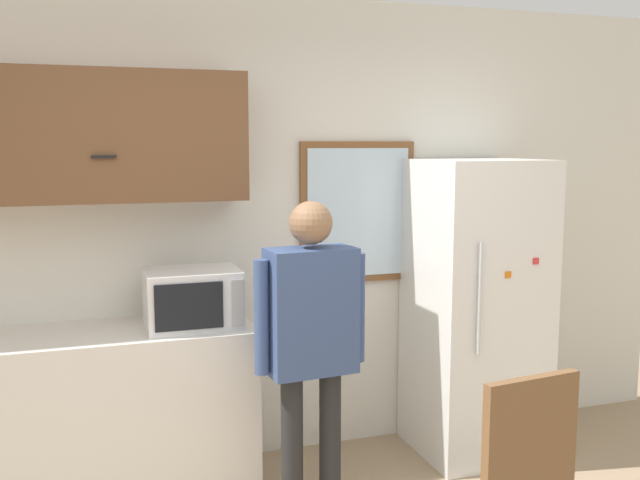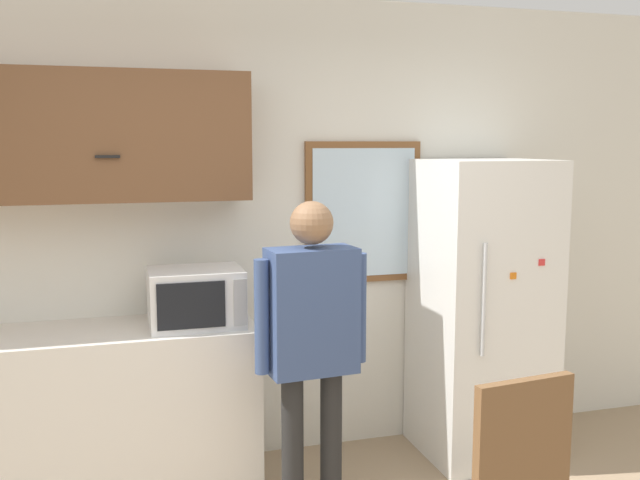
% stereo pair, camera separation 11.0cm
% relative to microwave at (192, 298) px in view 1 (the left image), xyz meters
% --- Properties ---
extents(back_wall, '(6.00, 0.06, 2.70)m').
position_rel_microwave_xyz_m(back_wall, '(0.27, 0.36, 0.29)').
color(back_wall, silver).
rests_on(back_wall, ground_plane).
extents(counter, '(2.24, 0.58, 0.91)m').
position_rel_microwave_xyz_m(counter, '(-0.81, 0.04, -0.61)').
color(counter, silver).
rests_on(counter, ground_plane).
extents(upper_cabinets, '(2.24, 0.37, 0.67)m').
position_rel_microwave_xyz_m(upper_cabinets, '(-0.81, 0.15, 0.84)').
color(upper_cabinets, brown).
extents(microwave, '(0.49, 0.38, 0.30)m').
position_rel_microwave_xyz_m(microwave, '(0.00, 0.00, 0.00)').
color(microwave, white).
rests_on(microwave, counter).
extents(person, '(0.58, 0.26, 1.59)m').
position_rel_microwave_xyz_m(person, '(0.51, -0.46, -0.09)').
color(person, black).
rests_on(person, ground_plane).
extents(refrigerator, '(0.69, 0.71, 1.77)m').
position_rel_microwave_xyz_m(refrigerator, '(1.69, -0.02, -0.17)').
color(refrigerator, white).
rests_on(refrigerator, ground_plane).
extents(window, '(0.73, 0.05, 0.85)m').
position_rel_microwave_xyz_m(window, '(1.05, 0.32, 0.39)').
color(window, brown).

